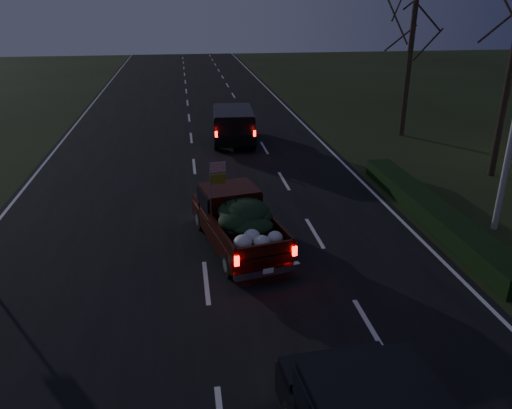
{
  "coord_description": "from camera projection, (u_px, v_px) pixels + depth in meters",
  "views": [
    {
      "loc": [
        -0.36,
        -11.48,
        6.94
      ],
      "look_at": [
        1.64,
        2.06,
        1.3
      ],
      "focal_mm": 35.0,
      "sensor_mm": 36.0,
      "label": 1
    }
  ],
  "objects": [
    {
      "name": "ground",
      "position": [
        206.0,
        283.0,
        13.19
      ],
      "size": [
        120.0,
        120.0,
        0.0
      ],
      "primitive_type": "plane",
      "color": "black",
      "rests_on": "ground"
    },
    {
      "name": "pickup_truck",
      "position": [
        238.0,
        218.0,
        14.87
      ],
      "size": [
        2.61,
        4.85,
        2.41
      ],
      "rotation": [
        0.0,
        0.0,
        0.2
      ],
      "color": "black",
      "rests_on": "ground"
    },
    {
      "name": "hedge_row",
      "position": [
        432.0,
        211.0,
        16.87
      ],
      "size": [
        1.0,
        10.0,
        0.6
      ],
      "primitive_type": "cube",
      "color": "black",
      "rests_on": "ground"
    },
    {
      "name": "lead_suv",
      "position": [
        233.0,
        122.0,
        25.81
      ],
      "size": [
        2.31,
        4.98,
        1.4
      ],
      "rotation": [
        0.0,
        0.0,
        -0.06
      ],
      "color": "black",
      "rests_on": "ground"
    },
    {
      "name": "road_asphalt",
      "position": [
        206.0,
        282.0,
        13.19
      ],
      "size": [
        14.0,
        120.0,
        0.02
      ],
      "primitive_type": "cube",
      "color": "black",
      "rests_on": "ground"
    },
    {
      "name": "bare_tree_far",
      "position": [
        412.0,
        35.0,
        25.55
      ],
      "size": [
        3.6,
        3.6,
        7.0
      ],
      "color": "black",
      "rests_on": "ground"
    }
  ]
}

